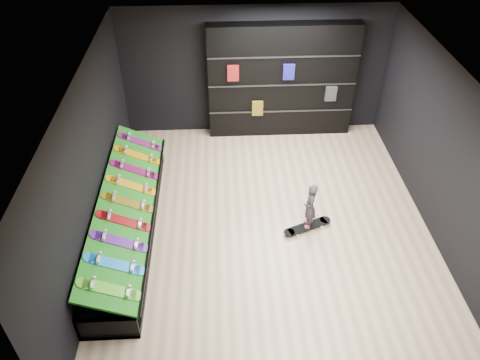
{
  "coord_description": "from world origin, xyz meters",
  "views": [
    {
      "loc": [
        -0.83,
        -6.27,
        6.16
      ],
      "look_at": [
        -0.5,
        0.2,
        1.0
      ],
      "focal_mm": 35.0,
      "sensor_mm": 36.0,
      "label": 1
    }
  ],
  "objects_px": {
    "floor_skateboard": "(307,227)",
    "child": "(309,214)",
    "display_rack": "(128,222)",
    "back_shelving": "(282,81)"
  },
  "relations": [
    {
      "from": "display_rack",
      "to": "floor_skateboard",
      "type": "relative_size",
      "value": 4.59
    },
    {
      "from": "back_shelving",
      "to": "child",
      "type": "bearing_deg",
      "value": -87.58
    },
    {
      "from": "child",
      "to": "display_rack",
      "type": "bearing_deg",
      "value": -85.51
    },
    {
      "from": "child",
      "to": "back_shelving",
      "type": "bearing_deg",
      "value": -171.68
    },
    {
      "from": "display_rack",
      "to": "child",
      "type": "relative_size",
      "value": 7.97
    },
    {
      "from": "display_rack",
      "to": "child",
      "type": "height_order",
      "value": "child"
    },
    {
      "from": "floor_skateboard",
      "to": "child",
      "type": "distance_m",
      "value": 0.33
    },
    {
      "from": "back_shelving",
      "to": "child",
      "type": "distance_m",
      "value": 3.54
    },
    {
      "from": "display_rack",
      "to": "floor_skateboard",
      "type": "height_order",
      "value": "display_rack"
    },
    {
      "from": "back_shelving",
      "to": "child",
      "type": "height_order",
      "value": "back_shelving"
    }
  ]
}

